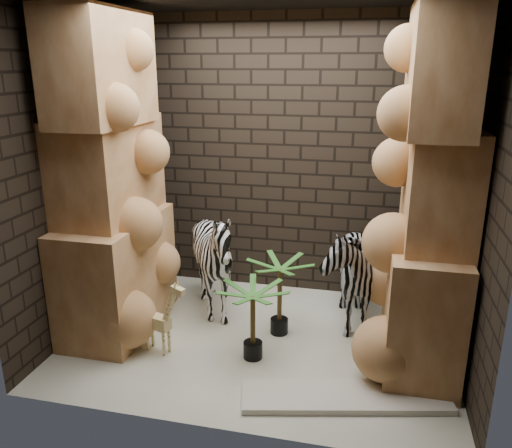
% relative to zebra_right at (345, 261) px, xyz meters
% --- Properties ---
extents(floor, '(3.50, 3.50, 0.00)m').
position_rel_zebra_right_xyz_m(floor, '(-0.74, -0.54, -0.66)').
color(floor, beige).
rests_on(floor, ground).
extents(wall_back, '(3.50, 0.00, 3.50)m').
position_rel_zebra_right_xyz_m(wall_back, '(-0.74, 0.71, 0.84)').
color(wall_back, black).
rests_on(wall_back, ground).
extents(wall_front, '(3.50, 0.00, 3.50)m').
position_rel_zebra_right_xyz_m(wall_front, '(-0.74, -1.79, 0.84)').
color(wall_front, black).
rests_on(wall_front, ground).
extents(wall_left, '(0.00, 3.00, 3.00)m').
position_rel_zebra_right_xyz_m(wall_left, '(-2.49, -0.54, 0.84)').
color(wall_left, black).
rests_on(wall_left, ground).
extents(wall_right, '(0.00, 3.00, 3.00)m').
position_rel_zebra_right_xyz_m(wall_right, '(1.01, -0.54, 0.84)').
color(wall_right, black).
rests_on(wall_right, ground).
extents(rock_pillar_left, '(0.68, 1.30, 3.00)m').
position_rel_zebra_right_xyz_m(rock_pillar_left, '(-2.14, -0.54, 0.84)').
color(rock_pillar_left, '#DDAD77').
rests_on(rock_pillar_left, floor).
extents(rock_pillar_right, '(0.58, 1.25, 3.00)m').
position_rel_zebra_right_xyz_m(rock_pillar_right, '(0.68, -0.54, 0.84)').
color(rock_pillar_right, '#DDAD77').
rests_on(rock_pillar_right, floor).
extents(zebra_right, '(0.80, 1.21, 1.32)m').
position_rel_zebra_right_xyz_m(zebra_right, '(0.00, 0.00, 0.00)').
color(zebra_right, white).
rests_on(zebra_right, floor).
extents(zebra_left, '(1.25, 1.42, 1.09)m').
position_rel_zebra_right_xyz_m(zebra_left, '(-1.28, -0.15, -0.11)').
color(zebra_left, white).
rests_on(zebra_left, floor).
extents(giraffe_toy, '(0.41, 0.24, 0.75)m').
position_rel_zebra_right_xyz_m(giraffe_toy, '(-1.58, -0.93, -0.28)').
color(giraffe_toy, '#F1DB90').
rests_on(giraffe_toy, floor).
extents(palm_front, '(0.36, 0.36, 0.76)m').
position_rel_zebra_right_xyz_m(palm_front, '(-0.57, -0.36, -0.28)').
color(palm_front, '#226516').
rests_on(palm_front, floor).
extents(palm_back, '(0.36, 0.36, 0.69)m').
position_rel_zebra_right_xyz_m(palm_back, '(-0.72, -0.84, -0.31)').
color(palm_back, '#226516').
rests_on(palm_back, floor).
extents(surfboard, '(1.65, 0.74, 0.05)m').
position_rel_zebra_right_xyz_m(surfboard, '(0.12, -1.25, -0.63)').
color(surfboard, beige).
rests_on(surfboard, floor).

